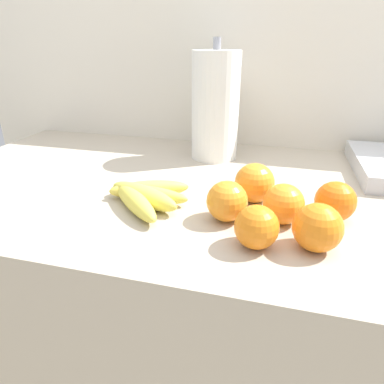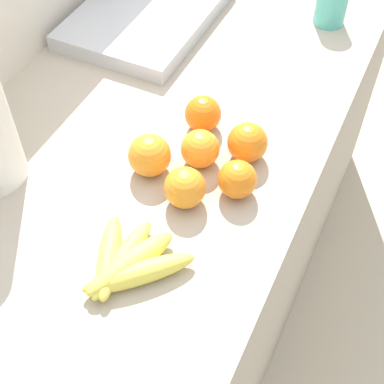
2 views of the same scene
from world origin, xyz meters
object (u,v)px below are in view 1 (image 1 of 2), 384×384
object	(u,v)px
orange_back_left	(255,183)
orange_right	(227,201)
banana_bunch	(143,195)
orange_back_right	(283,204)
orange_front	(317,228)
orange_center	(257,227)
paper_towel_roll	(215,107)
orange_far_right	(336,201)

from	to	relation	value
orange_back_left	orange_right	xyz separation A→B (m)	(-0.04, -0.09, -0.00)
banana_bunch	orange_back_right	size ratio (longest dim) A/B	2.58
orange_front	orange_center	xyz separation A→B (m)	(-0.09, -0.02, -0.00)
orange_back_left	orange_right	size ratio (longest dim) A/B	1.07
orange_back_right	orange_right	size ratio (longest dim) A/B	0.98
orange_front	paper_towel_roll	xyz separation A→B (m)	(-0.25, 0.42, 0.10)
orange_back_right	paper_towel_roll	distance (m)	0.41
orange_center	orange_back_left	bearing A→B (deg)	96.31
orange_back_right	orange_front	size ratio (longest dim) A/B	0.95
banana_bunch	orange_center	distance (m)	0.25
orange_back_left	orange_right	distance (m)	0.10
paper_towel_roll	orange_back_right	bearing A→B (deg)	-60.20
orange_far_right	orange_right	bearing A→B (deg)	-164.82
orange_back_right	paper_towel_roll	size ratio (longest dim) A/B	0.24
orange_right	orange_back_right	bearing A→B (deg)	9.26
orange_back_right	orange_back_left	world-z (taller)	orange_back_left
orange_far_right	orange_center	distance (m)	0.18
orange_far_right	orange_center	bearing A→B (deg)	-135.80
orange_back_right	orange_back_left	bearing A→B (deg)	127.44
banana_bunch	orange_far_right	xyz separation A→B (m)	(0.36, 0.03, 0.02)
orange_far_right	orange_right	world-z (taller)	orange_right
banana_bunch	orange_front	bearing A→B (deg)	-14.01
banana_bunch	orange_back_left	xyz separation A→B (m)	(0.21, 0.07, 0.02)
orange_back_left	banana_bunch	bearing A→B (deg)	-161.76
orange_center	paper_towel_roll	bearing A→B (deg)	109.70
orange_right	orange_front	world-z (taller)	orange_front
orange_back_left	paper_towel_roll	xyz separation A→B (m)	(-0.14, 0.26, 0.10)
orange_far_right	orange_front	size ratio (longest dim) A/B	0.95
orange_right	orange_front	xyz separation A→B (m)	(0.15, -0.06, 0.00)
orange_back_left	orange_front	world-z (taller)	orange_back_left
orange_right	orange_far_right	bearing A→B (deg)	15.18
orange_right	paper_towel_roll	bearing A→B (deg)	104.94
orange_center	paper_towel_roll	world-z (taller)	paper_towel_roll
banana_bunch	orange_far_right	distance (m)	0.37
orange_far_right	paper_towel_roll	size ratio (longest dim) A/B	0.24
orange_far_right	orange_center	xyz separation A→B (m)	(-0.13, -0.13, -0.00)
banana_bunch	orange_back_left	bearing A→B (deg)	18.24
orange_center	orange_right	bearing A→B (deg)	128.11
orange_center	orange_back_right	bearing A→B (deg)	66.65
orange_back_right	orange_far_right	bearing A→B (deg)	21.24
orange_far_right	orange_front	xyz separation A→B (m)	(-0.04, -0.11, 0.00)
orange_back_right	orange_back_left	xyz separation A→B (m)	(-0.06, 0.08, 0.00)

